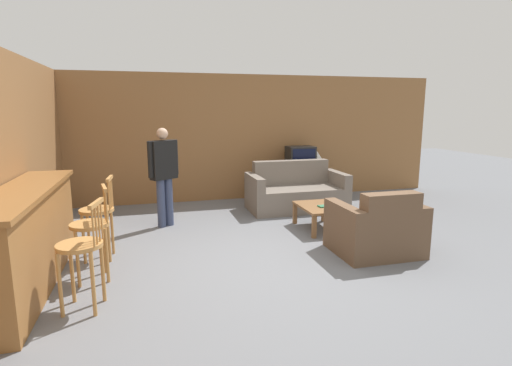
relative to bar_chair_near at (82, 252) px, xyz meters
The scene contains 15 objects.
ground_plane 2.45m from the bar_chair_near, 17.10° to the left, with size 24.00×24.00×0.00m, color slate.
wall_back 4.97m from the bar_chair_near, 62.43° to the left, with size 9.40×0.08×2.60m.
wall_left 2.36m from the bar_chair_near, 115.63° to the left, with size 0.08×8.66×2.60m.
bar_counter 0.94m from the bar_chair_near, 132.94° to the left, with size 0.55×2.65×1.08m.
bar_chair_near is the anchor object (origin of this frame).
bar_chair_mid 0.70m from the bar_chair_near, 90.00° to the left, with size 0.49×0.49×1.06m.
bar_chair_far 1.36m from the bar_chair_near, 89.99° to the left, with size 0.45×0.45×1.06m.
couch_far 4.61m from the bar_chair_near, 43.36° to the left, with size 1.83×0.94×0.90m.
armchair_near 3.57m from the bar_chair_near, ahead, with size 1.07×0.89×0.88m.
coffee_table 3.72m from the bar_chair_near, 29.23° to the left, with size 0.60×0.88×0.38m.
tv_unit 5.46m from the bar_chair_near, 46.65° to the left, with size 1.04×0.54×0.58m.
tv 5.46m from the bar_chair_near, 46.63° to the left, with size 0.57×0.42×0.54m.
book_on_table 3.72m from the bar_chair_near, 27.81° to the left, with size 0.22×0.15×0.02m.
table_lamp 5.72m from the bar_chair_near, 43.98° to the left, with size 0.27×0.27×0.44m.
person_by_window 2.80m from the bar_chair_near, 71.64° to the left, with size 0.49×0.37×1.60m.
Camera 1 is at (-1.63, -4.57, 1.89)m, focal length 28.00 mm.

